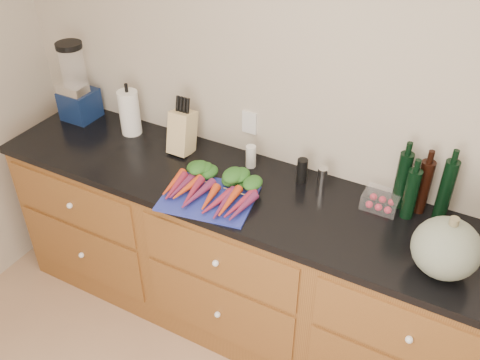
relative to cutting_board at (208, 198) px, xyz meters
The scene contains 14 objects.
wall_back 0.83m from the cutting_board, 40.00° to the left, with size 4.10×0.05×2.60m, color #BFB29E.
cabinets 0.78m from the cutting_board, 15.10° to the left, with size 3.60×0.64×0.90m.
countertop 0.60m from the cutting_board, 15.48° to the left, with size 3.64×0.62×0.04m, color black.
cutting_board is the anchor object (origin of this frame).
carrots 0.05m from the cutting_board, 90.00° to the left, with size 0.44×0.32×0.06m.
squash 1.06m from the cutting_board, ahead, with size 0.27×0.27×0.24m, color #5F6B59.
blender_appliance 1.13m from the cutting_board, 163.42° to the left, with size 0.18×0.18×0.46m.
paper_towel 0.78m from the cutting_board, 155.38° to the left, with size 0.11×0.11×0.25m, color white.
knife_block 0.47m from the cutting_board, 138.52° to the left, with size 0.11×0.11×0.23m, color #D1B47A.
grinder_salt 0.35m from the cutting_board, 82.10° to the left, with size 0.05×0.05×0.12m, color silver.
grinder_pepper 0.48m from the cutting_board, 45.98° to the left, with size 0.05×0.05×0.13m, color black.
canister_chrome 0.55m from the cutting_board, 38.08° to the left, with size 0.05×0.05×0.11m, color silver.
tomato_box 0.80m from the cutting_board, 24.38° to the left, with size 0.16×0.13×0.08m, color white.
bottles 0.96m from the cutting_board, 22.77° to the left, with size 0.25×0.13×0.30m.
Camera 1 is at (0.50, -0.54, 2.49)m, focal length 40.00 mm.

